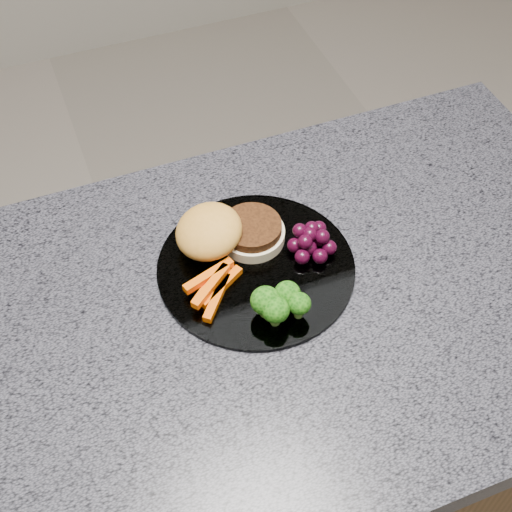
{
  "coord_description": "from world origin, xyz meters",
  "views": [
    {
      "loc": [
        -0.11,
        -0.48,
        1.63
      ],
      "look_at": [
        0.1,
        0.06,
        0.93
      ],
      "focal_mm": 50.0,
      "sensor_mm": 36.0,
      "label": 1
    }
  ],
  "objects_px": {
    "plate": "(256,267)",
    "burger": "(224,234)",
    "grape_bunch": "(311,241)",
    "island_cabinet": "(215,481)"
  },
  "relations": [
    {
      "from": "plate",
      "to": "burger",
      "type": "bearing_deg",
      "value": 116.82
    },
    {
      "from": "grape_bunch",
      "to": "plate",
      "type": "bearing_deg",
      "value": -179.24
    },
    {
      "from": "island_cabinet",
      "to": "plate",
      "type": "distance_m",
      "value": 0.49
    },
    {
      "from": "island_cabinet",
      "to": "grape_bunch",
      "type": "distance_m",
      "value": 0.53
    },
    {
      "from": "burger",
      "to": "grape_bunch",
      "type": "distance_m",
      "value": 0.12
    },
    {
      "from": "burger",
      "to": "island_cabinet",
      "type": "bearing_deg",
      "value": -135.07
    },
    {
      "from": "burger",
      "to": "grape_bunch",
      "type": "xyz_separation_m",
      "value": [
        0.1,
        -0.05,
        -0.01
      ]
    },
    {
      "from": "island_cabinet",
      "to": "plate",
      "type": "relative_size",
      "value": 4.62
    },
    {
      "from": "island_cabinet",
      "to": "grape_bunch",
      "type": "relative_size",
      "value": 18.25
    },
    {
      "from": "plate",
      "to": "burger",
      "type": "xyz_separation_m",
      "value": [
        -0.03,
        0.05,
        0.02
      ]
    }
  ]
}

